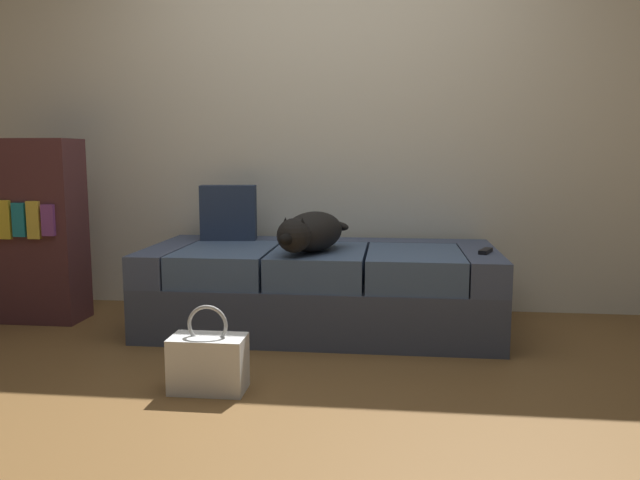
{
  "coord_description": "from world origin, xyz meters",
  "views": [
    {
      "loc": [
        0.4,
        -2.47,
        1.02
      ],
      "look_at": [
        0.0,
        1.03,
        0.53
      ],
      "focal_mm": 35.33,
      "sensor_mm": 36.0,
      "label": 1
    }
  ],
  "objects_px": {
    "couch": "(321,288)",
    "handbag": "(208,362)",
    "bookshelf": "(34,231)",
    "throw_pillow": "(229,213)",
    "tv_remote": "(486,251)",
    "dog_dark": "(310,232)"
  },
  "relations": [
    {
      "from": "couch",
      "to": "dog_dark",
      "type": "height_order",
      "value": "dog_dark"
    },
    {
      "from": "tv_remote",
      "to": "throw_pillow",
      "type": "bearing_deg",
      "value": -171.42
    },
    {
      "from": "couch",
      "to": "tv_remote",
      "type": "distance_m",
      "value": 0.95
    },
    {
      "from": "tv_remote",
      "to": "bookshelf",
      "type": "xyz_separation_m",
      "value": [
        -2.65,
        0.1,
        0.06
      ]
    },
    {
      "from": "couch",
      "to": "dog_dark",
      "type": "xyz_separation_m",
      "value": [
        -0.04,
        -0.18,
        0.35
      ]
    },
    {
      "from": "tv_remote",
      "to": "throw_pillow",
      "type": "height_order",
      "value": "throw_pillow"
    },
    {
      "from": "couch",
      "to": "handbag",
      "type": "xyz_separation_m",
      "value": [
        -0.37,
        -1.02,
        -0.11
      ]
    },
    {
      "from": "throw_pillow",
      "to": "bookshelf",
      "type": "relative_size",
      "value": 0.31
    },
    {
      "from": "couch",
      "to": "bookshelf",
      "type": "bearing_deg",
      "value": -179.9
    },
    {
      "from": "bookshelf",
      "to": "couch",
      "type": "bearing_deg",
      "value": 0.1
    },
    {
      "from": "tv_remote",
      "to": "throw_pillow",
      "type": "xyz_separation_m",
      "value": [
        -1.52,
        0.35,
        0.16
      ]
    },
    {
      "from": "throw_pillow",
      "to": "dog_dark",
      "type": "bearing_deg",
      "value": -37.5
    },
    {
      "from": "handbag",
      "to": "bookshelf",
      "type": "relative_size",
      "value": 0.34
    },
    {
      "from": "tv_remote",
      "to": "handbag",
      "type": "relative_size",
      "value": 0.4
    },
    {
      "from": "throw_pillow",
      "to": "handbag",
      "type": "relative_size",
      "value": 0.9
    },
    {
      "from": "throw_pillow",
      "to": "bookshelf",
      "type": "distance_m",
      "value": 1.17
    },
    {
      "from": "handbag",
      "to": "couch",
      "type": "bearing_deg",
      "value": 70.04
    },
    {
      "from": "couch",
      "to": "tv_remote",
      "type": "xyz_separation_m",
      "value": [
        0.91,
        -0.1,
        0.25
      ]
    },
    {
      "from": "dog_dark",
      "to": "bookshelf",
      "type": "distance_m",
      "value": 1.71
    },
    {
      "from": "throw_pillow",
      "to": "bookshelf",
      "type": "height_order",
      "value": "bookshelf"
    },
    {
      "from": "dog_dark",
      "to": "bookshelf",
      "type": "xyz_separation_m",
      "value": [
        -1.7,
        0.18,
        -0.04
      ]
    },
    {
      "from": "dog_dark",
      "to": "bookshelf",
      "type": "bearing_deg",
      "value": 173.96
    }
  ]
}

